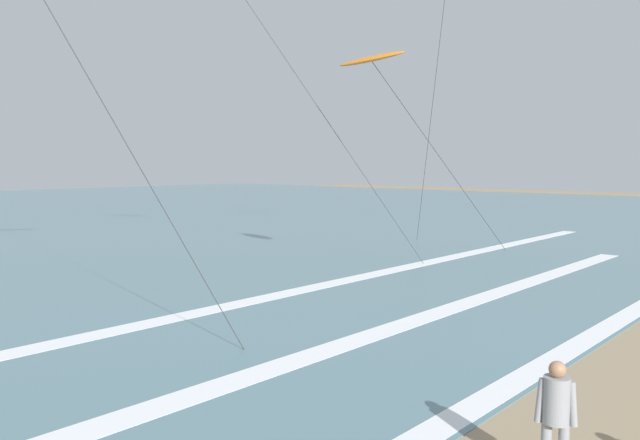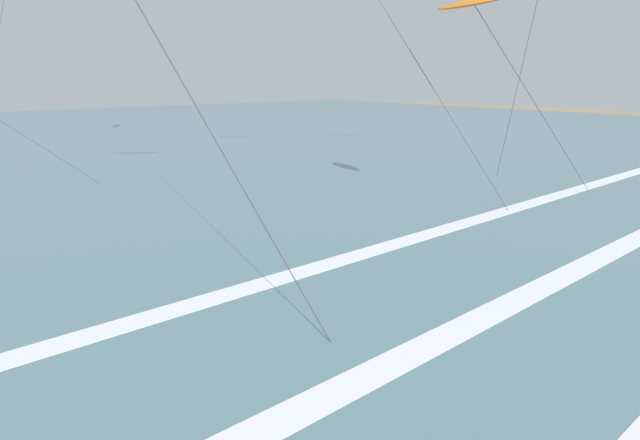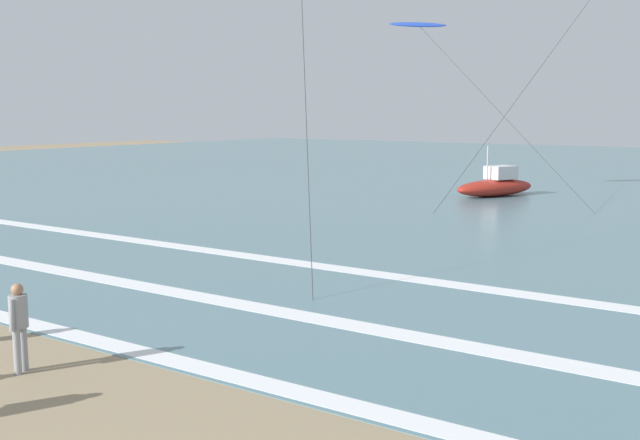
# 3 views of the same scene
# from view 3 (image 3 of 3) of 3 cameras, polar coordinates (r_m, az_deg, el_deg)

# --- Properties ---
(wave_foam_shoreline) EXTENTS (36.36, 0.56, 0.01)m
(wave_foam_shoreline) POSITION_cam_3_polar(r_m,az_deg,el_deg) (12.79, -1.10, -12.74)
(wave_foam_shoreline) COLOR white
(wave_foam_shoreline) RESTS_ON ocean_surface
(wave_foam_mid_break) EXTENTS (38.33, 0.73, 0.01)m
(wave_foam_mid_break) POSITION_cam_3_polar(r_m,az_deg,el_deg) (17.35, -1.31, -7.09)
(wave_foam_mid_break) COLOR white
(wave_foam_mid_break) RESTS_ON ocean_surface
(wave_foam_outer_break) EXTENTS (50.68, 0.74, 0.01)m
(wave_foam_outer_break) POSITION_cam_3_polar(r_m,az_deg,el_deg) (20.37, 11.71, -4.96)
(wave_foam_outer_break) COLOR white
(wave_foam_outer_break) RESTS_ON ocean_surface
(surfer_foreground_main) EXTENTS (0.32, 0.50, 1.60)m
(surfer_foreground_main) POSITION_cam_3_polar(r_m,az_deg,el_deg) (14.51, -21.36, -6.86)
(surfer_foreground_main) COLOR gray
(surfer_foreground_main) RESTS_ON ground
(kite_blue_mid_center) EXTENTS (11.73, 4.10, 9.25)m
(kite_blue_mid_center) POSITION_cam_3_polar(r_m,az_deg,el_deg) (42.31, 7.32, 14.05)
(kite_blue_mid_center) COLOR blue
(kite_blue_mid_center) RESTS_ON ground
(offshore_boat) EXTENTS (3.58, 5.45, 2.70)m
(offshore_boat) POSITION_cam_3_polar(r_m,az_deg,el_deg) (42.19, 12.85, 2.48)
(offshore_boat) COLOR maroon
(offshore_boat) RESTS_ON ground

